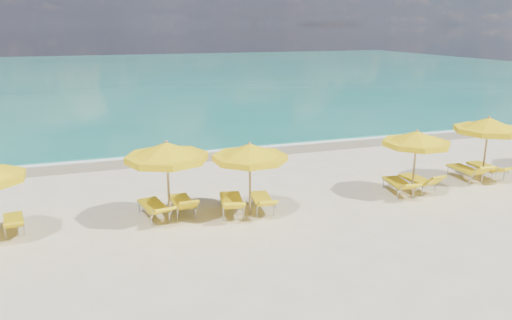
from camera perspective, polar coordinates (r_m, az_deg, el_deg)
name	(u,v)px	position (r m, az deg, el deg)	size (l,w,h in m)	color
ground_plane	(271,206)	(16.51, 1.71, -5.32)	(120.00, 120.00, 0.00)	beige
ocean	(130,74)	(62.95, -14.21, 9.48)	(120.00, 80.00, 0.30)	#147460
wet_sand_band	(214,153)	(23.26, -4.77, 0.75)	(120.00, 2.60, 0.01)	tan
foam_line	(210,150)	(24.01, -5.25, 1.20)	(120.00, 1.20, 0.03)	white
whitecap_near	(78,124)	(31.97, -19.70, 3.89)	(14.00, 0.36, 0.05)	white
whitecap_far	(258,98)	(41.16, 0.26, 7.13)	(18.00, 0.30, 0.05)	white
umbrella_3	(167,152)	(14.92, -10.17, 0.86)	(2.57, 2.57, 2.52)	tan
umbrella_4	(250,153)	(15.16, -0.71, 0.81)	(2.96, 2.96, 2.36)	tan
umbrella_5	(417,139)	(17.95, 17.88, 2.29)	(3.03, 3.03, 2.35)	tan
umbrella_6	(488,126)	(20.54, 25.03, 3.57)	(2.79, 2.79, 2.52)	tan
lounger_2_right	(14,225)	(16.11, -25.91, -6.70)	(0.76, 1.72, 0.65)	#A5A8AD
lounger_3_left	(154,211)	(15.77, -11.54, -5.75)	(0.95, 2.02, 0.73)	#A5A8AD
lounger_3_right	(182,207)	(15.98, -8.42, -5.31)	(0.67, 1.89, 0.82)	#A5A8AD
lounger_4_left	(232,206)	(15.85, -2.81, -5.27)	(1.06, 2.15, 0.82)	#A5A8AD
lounger_4_right	(262,204)	(16.09, 0.67, -5.02)	(0.86, 1.92, 0.73)	#A5A8AD
lounger_5_left	(398,188)	(18.34, 15.97, -3.05)	(0.93, 1.99, 0.74)	#A5A8AD
lounger_5_right	(418,184)	(18.94, 18.03, -2.63)	(0.74, 1.87, 0.85)	#A5A8AD
lounger_6_left	(465,174)	(20.85, 22.82, -1.46)	(0.71, 1.93, 0.85)	#A5A8AD
lounger_6_right	(486,171)	(21.51, 24.84, -1.18)	(0.69, 2.03, 0.75)	#A5A8AD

